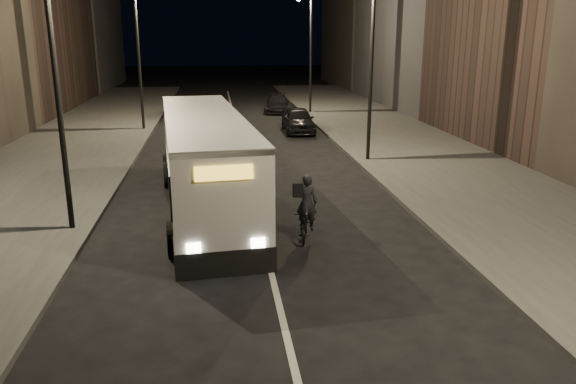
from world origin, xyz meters
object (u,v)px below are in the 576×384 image
object	(u,v)px
streetlight_right_far	(307,38)
cyclist_on_bicycle	(306,217)
car_mid	(182,106)
car_far	(277,104)
car_near	(298,120)
city_bus	(205,158)
streetlight_right_mid	(366,42)
streetlight_left_near	(62,47)
streetlight_left_far	(142,39)

from	to	relation	value
streetlight_right_far	cyclist_on_bicycle	bearing A→B (deg)	-99.19
car_mid	car_far	distance (m)	7.11
car_far	car_mid	bearing A→B (deg)	-160.06
streetlight_right_far	car_mid	size ratio (longest dim) A/B	1.84
streetlight_right_far	car_far	xyz separation A→B (m)	(-1.99, 1.30, -4.74)
cyclist_on_bicycle	car_near	world-z (taller)	cyclist_on_bicycle
cyclist_on_bicycle	city_bus	bearing A→B (deg)	140.91
car_near	car_mid	bearing A→B (deg)	135.85
city_bus	cyclist_on_bicycle	xyz separation A→B (m)	(2.87, -3.46, -1.07)
streetlight_right_mid	car_near	world-z (taller)	streetlight_right_mid
streetlight_left_near	streetlight_left_far	xyz separation A→B (m)	(0.00, 18.00, 0.00)
streetlight_right_far	streetlight_left_far	xyz separation A→B (m)	(-10.66, -6.00, 0.00)
streetlight_right_far	streetlight_left_near	size ratio (longest dim) A/B	1.00
streetlight_right_mid	city_bus	size ratio (longest dim) A/B	0.68
streetlight_right_far	car_near	distance (m)	9.03
streetlight_left_near	car_near	distance (m)	19.27
streetlight_left_far	streetlight_right_mid	bearing A→B (deg)	-43.16
streetlight_left_near	car_mid	xyz separation A→B (m)	(1.75, 23.66, -4.63)
cyclist_on_bicycle	car_mid	size ratio (longest dim) A/B	0.44
car_mid	streetlight_right_far	bearing A→B (deg)	-174.50
streetlight_right_mid	cyclist_on_bicycle	distance (m)	11.30
streetlight_right_mid	car_near	size ratio (longest dim) A/B	1.89
city_bus	car_far	world-z (taller)	city_bus
streetlight_right_far	streetlight_left_far	size ratio (longest dim) A/B	1.00
streetlight_left_near	car_mid	distance (m)	24.17
car_mid	car_near	bearing A→B (deg)	138.17
streetlight_right_far	car_mid	bearing A→B (deg)	-177.81
streetlight_left_far	cyclist_on_bicycle	bearing A→B (deg)	-71.36
streetlight_right_mid	car_far	distance (m)	18.05
car_near	streetlight_right_far	bearing A→B (deg)	78.09
streetlight_right_mid	streetlight_right_far	xyz separation A→B (m)	(0.00, 16.00, 0.00)
streetlight_right_mid	cyclist_on_bicycle	world-z (taller)	streetlight_right_mid
cyclist_on_bicycle	streetlight_left_near	bearing A→B (deg)	179.06
streetlight_right_far	car_near	xyz separation A→B (m)	(-1.73, -7.56, -4.63)
city_bus	car_near	distance (m)	15.36
streetlight_left_far	car_near	size ratio (longest dim) A/B	1.89
streetlight_left_near	city_bus	distance (m)	5.57
streetlight_right_far	city_bus	size ratio (longest dim) A/B	0.68
streetlight_left_far	car_mid	world-z (taller)	streetlight_left_far
streetlight_right_mid	city_bus	xyz separation A→B (m)	(-6.98, -5.96, -3.64)
streetlight_left_near	car_mid	bearing A→B (deg)	85.77
streetlight_right_mid	city_bus	distance (m)	9.87
city_bus	car_near	xyz separation A→B (m)	(5.25, 14.40, -0.98)
streetlight_left_near	car_far	distance (m)	27.16
streetlight_right_mid	streetlight_right_far	world-z (taller)	same
car_near	car_mid	world-z (taller)	car_near
streetlight_left_far	car_far	world-z (taller)	streetlight_left_far
city_bus	car_near	world-z (taller)	city_bus
city_bus	car_near	size ratio (longest dim) A/B	2.76
city_bus	streetlight_left_near	bearing A→B (deg)	-156.42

